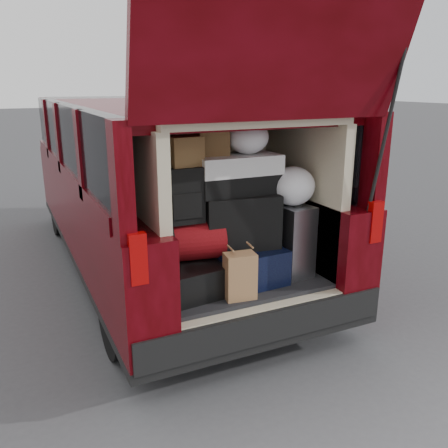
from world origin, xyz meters
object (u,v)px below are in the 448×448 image
at_px(black_soft_case, 239,220).
at_px(black_hardshell, 188,275).
at_px(twotone_duffel, 236,174).
at_px(kraft_bag, 240,276).
at_px(navy_hardshell, 241,261).
at_px(backpack, 183,195).
at_px(silver_roller, 290,239).
at_px(red_duffel, 193,240).

bearing_deg(black_soft_case, black_hardshell, -167.92).
xyz_separation_m(black_soft_case, twotone_duffel, (-0.00, 0.05, 0.33)).
relative_size(kraft_bag, black_soft_case, 0.59).
height_order(navy_hardshell, twotone_duffel, twotone_duffel).
distance_m(kraft_bag, black_soft_case, 0.45).
bearing_deg(backpack, silver_roller, -1.10).
height_order(navy_hardshell, black_soft_case, black_soft_case).
height_order(kraft_bag, backpack, backpack).
bearing_deg(kraft_bag, black_soft_case, 71.38).
bearing_deg(backpack, navy_hardshell, 4.07).
height_order(black_hardshell, kraft_bag, kraft_bag).
bearing_deg(black_hardshell, red_duffel, 17.26).
xyz_separation_m(black_soft_case, backpack, (-0.43, -0.00, 0.23)).
bearing_deg(navy_hardshell, red_duffel, 179.14).
bearing_deg(twotone_duffel, red_duffel, -170.64).
relative_size(silver_roller, twotone_duffel, 0.89).
xyz_separation_m(navy_hardshell, black_soft_case, (-0.02, -0.01, 0.33)).
distance_m(kraft_bag, red_duffel, 0.42).
bearing_deg(backpack, kraft_bag, -43.70).
bearing_deg(black_soft_case, red_duffel, -170.87).
height_order(silver_roller, red_duffel, silver_roller).
xyz_separation_m(silver_roller, twotone_duffel, (-0.41, 0.11, 0.52)).
bearing_deg(silver_roller, navy_hardshell, 165.40).
xyz_separation_m(black_hardshell, twotone_duffel, (0.42, 0.08, 0.68)).
distance_m(black_soft_case, backpack, 0.49).
bearing_deg(backpack, twotone_duffel, 10.01).
relative_size(black_hardshell, kraft_bag, 1.69).
relative_size(black_hardshell, red_duffel, 1.26).
relative_size(black_hardshell, black_soft_case, 1.00).
bearing_deg(silver_roller, black_hardshell, 172.88).
bearing_deg(silver_roller, backpack, 171.54).
height_order(navy_hardshell, backpack, backpack).
bearing_deg(black_hardshell, navy_hardshell, -2.12).
bearing_deg(black_soft_case, backpack, -170.70).
relative_size(black_hardshell, silver_roller, 1.00).
bearing_deg(red_duffel, silver_roller, 6.13).
bearing_deg(backpack, black_soft_case, 2.89).
distance_m(kraft_bag, backpack, 0.67).
height_order(kraft_bag, twotone_duffel, twotone_duffel).
height_order(black_soft_case, backpack, backpack).
bearing_deg(navy_hardshell, black_hardshell, -178.23).
xyz_separation_m(black_hardshell, kraft_bag, (0.27, -0.28, 0.05)).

